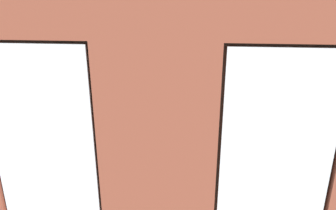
# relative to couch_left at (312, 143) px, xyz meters

# --- Properties ---
(ground_plane) EXTENTS (6.92, 6.30, 0.10)m
(ground_plane) POSITION_rel_couch_left_xyz_m (2.46, 0.15, -0.38)
(ground_plane) COLOR brown
(brick_wall_with_windows) EXTENTS (6.32, 0.30, 3.48)m
(brick_wall_with_windows) POSITION_rel_couch_left_xyz_m (2.46, 2.92, 1.40)
(brick_wall_with_windows) COLOR brown
(brick_wall_with_windows) RESTS_ON ground_plane
(couch_left) EXTENTS (0.92, 1.94, 0.80)m
(couch_left) POSITION_rel_couch_left_xyz_m (0.00, 0.00, 0.00)
(couch_left) COLOR black
(couch_left) RESTS_ON ground_plane
(coffee_table) EXTENTS (1.41, 0.73, 0.45)m
(coffee_table) POSITION_rel_couch_left_xyz_m (2.82, -0.13, 0.07)
(coffee_table) COLOR olive
(coffee_table) RESTS_ON ground_plane
(cup_ceramic) EXTENTS (0.08, 0.08, 0.10)m
(cup_ceramic) POSITION_rel_couch_left_xyz_m (2.72, -0.02, 0.17)
(cup_ceramic) COLOR #B23D38
(cup_ceramic) RESTS_ON coffee_table
(candle_jar) EXTENTS (0.08, 0.08, 0.13)m
(candle_jar) POSITION_rel_couch_left_xyz_m (3.00, -0.22, 0.19)
(candle_jar) COLOR #B7333D
(candle_jar) RESTS_ON coffee_table
(table_plant_small) EXTENTS (0.13, 0.13, 0.21)m
(table_plant_small) POSITION_rel_couch_left_xyz_m (3.24, -0.02, 0.24)
(table_plant_small) COLOR gray
(table_plant_small) RESTS_ON coffee_table
(remote_silver) EXTENTS (0.15, 0.16, 0.02)m
(remote_silver) POSITION_rel_couch_left_xyz_m (2.43, -0.26, 0.13)
(remote_silver) COLOR #B2B2B7
(remote_silver) RESTS_ON coffee_table
(media_console) EXTENTS (1.18, 0.42, 0.55)m
(media_console) POSITION_rel_couch_left_xyz_m (5.27, -0.01, -0.05)
(media_console) COLOR black
(media_console) RESTS_ON ground_plane
(tv_flatscreen) EXTENTS (1.04, 0.20, 0.71)m
(tv_flatscreen) POSITION_rel_couch_left_xyz_m (5.27, -0.01, 0.58)
(tv_flatscreen) COLOR black
(tv_flatscreen) RESTS_ON media_console
(papasan_chair) EXTENTS (1.20, 1.20, 0.73)m
(papasan_chair) POSITION_rel_couch_left_xyz_m (2.70, -1.76, 0.13)
(papasan_chair) COLOR olive
(papasan_chair) RESTS_ON ground_plane
(potted_plant_foreground_right) EXTENTS (0.77, 0.78, 1.22)m
(potted_plant_foreground_right) POSITION_rel_couch_left_xyz_m (4.97, -1.95, 0.24)
(potted_plant_foreground_right) COLOR gray
(potted_plant_foreground_right) RESTS_ON ground_plane
(potted_plant_between_couches) EXTENTS (0.79, 0.78, 1.33)m
(potted_plant_between_couches) POSITION_rel_couch_left_xyz_m (1.59, 2.23, 0.51)
(potted_plant_between_couches) COLOR gray
(potted_plant_between_couches) RESTS_ON ground_plane
(potted_plant_by_left_couch) EXTENTS (0.28, 0.28, 0.51)m
(potted_plant_by_left_couch) POSITION_rel_couch_left_xyz_m (0.40, -1.41, 0.01)
(potted_plant_by_left_couch) COLOR brown
(potted_plant_by_left_couch) RESTS_ON ground_plane
(potted_plant_corner_near_left) EXTENTS (0.93, 0.96, 1.35)m
(potted_plant_corner_near_left) POSITION_rel_couch_left_xyz_m (-0.16, -1.99, 0.48)
(potted_plant_corner_near_left) COLOR #47423D
(potted_plant_corner_near_left) RESTS_ON ground_plane
(potted_plant_mid_room_small) EXTENTS (0.44, 0.44, 0.75)m
(potted_plant_mid_room_small) POSITION_rel_couch_left_xyz_m (1.81, -0.84, 0.17)
(potted_plant_mid_room_small) COLOR #47423D
(potted_plant_mid_room_small) RESTS_ON ground_plane
(potted_plant_near_tv) EXTENTS (1.00, 1.04, 1.61)m
(potted_plant_near_tv) POSITION_rel_couch_left_xyz_m (4.73, 1.04, 0.60)
(potted_plant_near_tv) COLOR #47423D
(potted_plant_near_tv) RESTS_ON ground_plane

